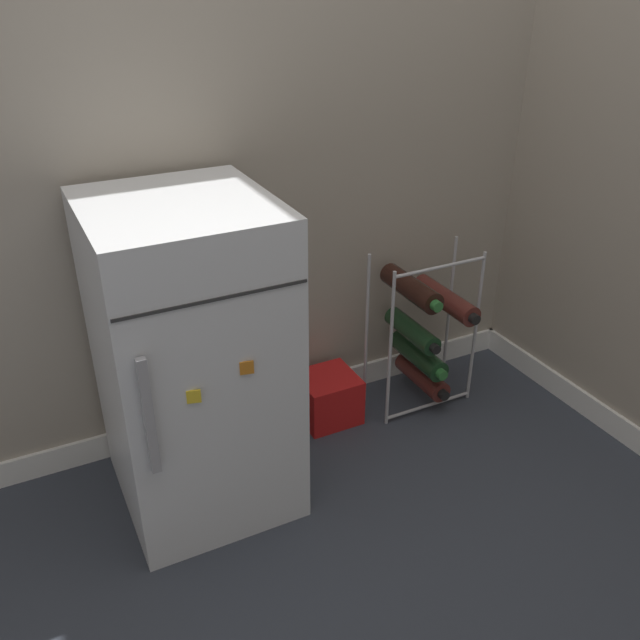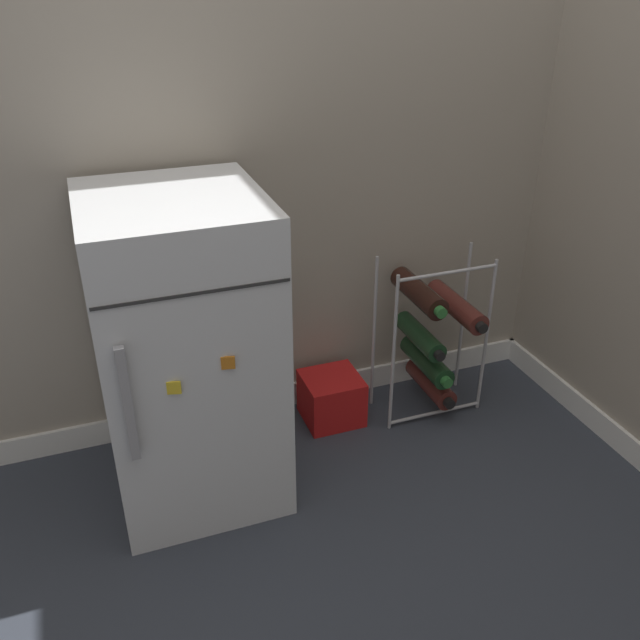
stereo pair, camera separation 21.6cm
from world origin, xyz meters
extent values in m
plane|color=#333842|center=(0.00, 0.00, 0.00)|extent=(14.00, 14.00, 0.00)
cube|color=#9E9384|center=(0.00, 0.56, 1.25)|extent=(6.86, 0.06, 2.50)
cube|color=white|center=(0.00, 0.52, 0.04)|extent=(6.86, 0.01, 0.09)
cube|color=silver|center=(-0.45, 0.23, 0.47)|extent=(0.49, 0.53, 0.95)
cube|color=#2D2D2D|center=(-0.45, -0.04, 0.79)|extent=(0.48, 0.00, 0.01)
cube|color=#9E9EA3|center=(-0.64, -0.05, 0.52)|extent=(0.02, 0.02, 0.33)
cube|color=yellow|center=(-0.53, -0.04, 0.54)|extent=(0.04, 0.02, 0.04)
cube|color=orange|center=(-0.38, -0.04, 0.58)|extent=(0.04, 0.01, 0.04)
cylinder|color=#B2B2B7|center=(0.24, 0.26, 0.30)|extent=(0.01, 0.01, 0.60)
cylinder|color=#B2B2B7|center=(0.61, 0.26, 0.30)|extent=(0.01, 0.01, 0.60)
cylinder|color=#B2B2B7|center=(0.24, 0.42, 0.30)|extent=(0.01, 0.01, 0.60)
cylinder|color=#B2B2B7|center=(0.61, 0.42, 0.30)|extent=(0.01, 0.01, 0.60)
cylinder|color=#B2B2B7|center=(0.42, 0.26, 0.02)|extent=(0.37, 0.01, 0.01)
cylinder|color=#B2B2B7|center=(0.42, 0.26, 0.58)|extent=(0.37, 0.01, 0.01)
cylinder|color=#56231E|center=(0.44, 0.34, 0.10)|extent=(0.08, 0.26, 0.08)
cylinder|color=black|center=(0.44, 0.20, 0.10)|extent=(0.04, 0.02, 0.04)
cylinder|color=#19381E|center=(0.42, 0.34, 0.20)|extent=(0.08, 0.27, 0.08)
cylinder|color=#2D7033|center=(0.42, 0.19, 0.20)|extent=(0.04, 0.02, 0.04)
cylinder|color=#19381E|center=(0.38, 0.34, 0.31)|extent=(0.07, 0.26, 0.07)
cylinder|color=black|center=(0.38, 0.19, 0.31)|extent=(0.03, 0.02, 0.03)
cylinder|color=#56231E|center=(0.52, 0.34, 0.40)|extent=(0.08, 0.31, 0.08)
cylinder|color=black|center=(0.52, 0.17, 0.40)|extent=(0.04, 0.02, 0.04)
cylinder|color=black|center=(0.36, 0.34, 0.48)|extent=(0.08, 0.28, 0.08)
cylinder|color=#2D7033|center=(0.36, 0.18, 0.48)|extent=(0.04, 0.02, 0.04)
cube|color=red|center=(0.07, 0.38, 0.09)|extent=(0.20, 0.19, 0.18)
camera|label=1|loc=(-0.87, -1.42, 1.49)|focal=38.00mm
camera|label=2|loc=(-0.67, -1.50, 1.49)|focal=38.00mm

